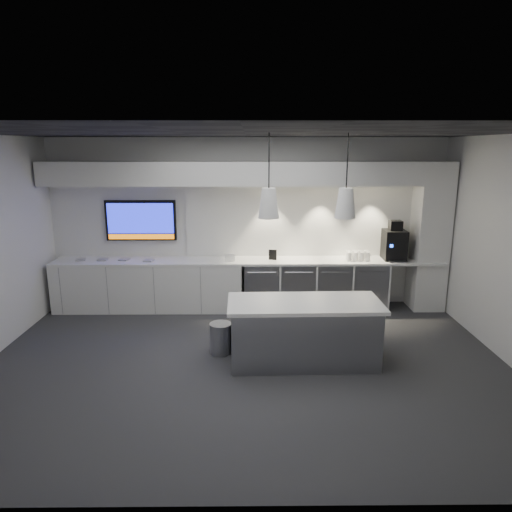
{
  "coord_description": "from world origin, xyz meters",
  "views": [
    {
      "loc": [
        0.08,
        -5.62,
        2.83
      ],
      "look_at": [
        0.14,
        1.1,
        1.22
      ],
      "focal_mm": 32.0,
      "sensor_mm": 36.0,
      "label": 1
    }
  ],
  "objects_px": {
    "island": "(304,332)",
    "bin": "(221,338)",
    "wall_tv": "(141,220)",
    "coffee_machine": "(394,243)"
  },
  "relations": [
    {
      "from": "island",
      "to": "bin",
      "type": "relative_size",
      "value": 4.67
    },
    {
      "from": "wall_tv",
      "to": "bin",
      "type": "height_order",
      "value": "wall_tv"
    },
    {
      "from": "bin",
      "to": "coffee_machine",
      "type": "distance_m",
      "value": 3.61
    },
    {
      "from": "coffee_machine",
      "to": "bin",
      "type": "bearing_deg",
      "value": -145.5
    },
    {
      "from": "wall_tv",
      "to": "bin",
      "type": "distance_m",
      "value": 2.93
    },
    {
      "from": "wall_tv",
      "to": "coffee_machine",
      "type": "distance_m",
      "value": 4.51
    },
    {
      "from": "bin",
      "to": "coffee_machine",
      "type": "relative_size",
      "value": 0.63
    },
    {
      "from": "island",
      "to": "bin",
      "type": "height_order",
      "value": "island"
    },
    {
      "from": "island",
      "to": "coffee_machine",
      "type": "xyz_separation_m",
      "value": [
        1.81,
        2.14,
        0.75
      ]
    },
    {
      "from": "coffee_machine",
      "to": "island",
      "type": "bearing_deg",
      "value": -127.95
    }
  ]
}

